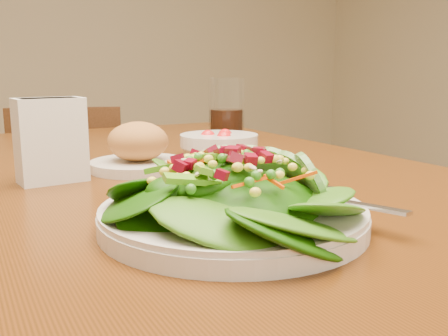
# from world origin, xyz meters

# --- Properties ---
(dining_table) EXTENTS (0.90, 1.40, 0.75)m
(dining_table) POSITION_xyz_m (0.00, 0.00, 0.65)
(dining_table) COLOR #53280B
(dining_table) RESTS_ON ground_plane
(chair_far) EXTENTS (0.47, 0.47, 0.80)m
(chair_far) POSITION_xyz_m (0.04, 0.98, 0.43)
(chair_far) COLOR #442413
(chair_far) RESTS_ON ground_plane
(salad_plate) EXTENTS (0.29, 0.29, 0.08)m
(salad_plate) POSITION_xyz_m (-0.04, -0.31, 0.78)
(salad_plate) COLOR beige
(salad_plate) RESTS_ON dining_table
(bread_plate) EXTENTS (0.17, 0.17, 0.08)m
(bread_plate) POSITION_xyz_m (-0.04, 0.05, 0.78)
(bread_plate) COLOR beige
(bread_plate) RESTS_ON dining_table
(tomato_bowl) EXTENTS (0.15, 0.15, 0.05)m
(tomato_bowl) POSITION_xyz_m (0.15, 0.11, 0.77)
(tomato_bowl) COLOR beige
(tomato_bowl) RESTS_ON dining_table
(drinking_glass) EXTENTS (0.09, 0.09, 0.15)m
(drinking_glass) POSITION_xyz_m (0.27, 0.30, 0.81)
(drinking_glass) COLOR silver
(drinking_glass) RESTS_ON dining_table
(napkin_holder) EXTENTS (0.10, 0.06, 0.13)m
(napkin_holder) POSITION_xyz_m (-0.18, 0.02, 0.82)
(napkin_holder) COLOR white
(napkin_holder) RESTS_ON dining_table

